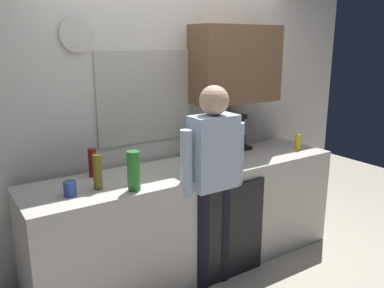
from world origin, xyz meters
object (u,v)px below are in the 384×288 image
object	(u,v)px
potted_plant	(195,143)
dish_soap	(298,142)
coffee_maker	(236,133)
cup_blue_mug	(70,189)
person_at_sink	(213,171)
bottle_clear_soda	(134,171)
bottle_amber_beer	(222,155)
bottle_red_vinegar	(93,163)
bottle_olive_oil	(97,172)
mixing_bowl	(228,154)

from	to	relation	value
potted_plant	dish_soap	bearing A→B (deg)	-19.07
coffee_maker	cup_blue_mug	world-z (taller)	coffee_maker
dish_soap	person_at_sink	size ratio (longest dim) A/B	0.11
bottle_clear_soda	person_at_sink	bearing A→B (deg)	-6.77
bottle_amber_beer	potted_plant	size ratio (longest dim) A/B	1.00
bottle_amber_beer	cup_blue_mug	distance (m)	1.21
bottle_red_vinegar	dish_soap	size ratio (longest dim) A/B	1.22
bottle_red_vinegar	cup_blue_mug	world-z (taller)	bottle_red_vinegar
coffee_maker	bottle_clear_soda	size ratio (longest dim) A/B	1.18
bottle_olive_oil	mixing_bowl	bearing A→B (deg)	4.33
coffee_maker	bottle_red_vinegar	world-z (taller)	coffee_maker
cup_blue_mug	person_at_sink	world-z (taller)	person_at_sink
bottle_red_vinegar	bottle_olive_oil	distance (m)	0.29
dish_soap	bottle_olive_oil	bearing A→B (deg)	179.06
bottle_amber_beer	person_at_sink	distance (m)	0.23
person_at_sink	bottle_clear_soda	bearing A→B (deg)	179.26
bottle_clear_soda	mixing_bowl	xyz separation A→B (m)	(1.02, 0.25, -0.10)
dish_soap	bottle_clear_soda	bearing A→B (deg)	-175.85
bottle_amber_beer	person_at_sink	xyz separation A→B (m)	(-0.18, -0.13, -0.07)
bottle_amber_beer	person_at_sink	world-z (taller)	person_at_sink
bottle_red_vinegar	dish_soap	xyz separation A→B (m)	(1.90, -0.31, -0.03)
cup_blue_mug	dish_soap	xyz separation A→B (m)	(2.16, -0.01, 0.03)
bottle_amber_beer	person_at_sink	size ratio (longest dim) A/B	0.14
mixing_bowl	dish_soap	bearing A→B (deg)	-9.46
coffee_maker	person_at_sink	size ratio (longest dim) A/B	0.21
potted_plant	cup_blue_mug	bearing A→B (deg)	-165.33
cup_blue_mug	bottle_olive_oil	bearing A→B (deg)	5.05
bottle_amber_beer	person_at_sink	bearing A→B (deg)	-145.21
mixing_bowl	bottle_olive_oil	bearing A→B (deg)	-175.67
mixing_bowl	potted_plant	bearing A→B (deg)	135.55
bottle_red_vinegar	cup_blue_mug	xyz separation A→B (m)	(-0.27, -0.30, -0.06)
cup_blue_mug	dish_soap	bearing A→B (deg)	-0.38
coffee_maker	bottle_amber_beer	xyz separation A→B (m)	(-0.50, -0.44, -0.03)
coffee_maker	person_at_sink	bearing A→B (deg)	-140.50
bottle_red_vinegar	potted_plant	xyz separation A→B (m)	(0.94, 0.02, 0.02)
dish_soap	potted_plant	bearing A→B (deg)	160.93
bottle_red_vinegar	cup_blue_mug	size ratio (longest dim) A/B	2.20
coffee_maker	dish_soap	size ratio (longest dim) A/B	1.83
bottle_clear_soda	potted_plant	xyz separation A→B (m)	(0.81, 0.46, -0.01)
bottle_olive_oil	person_at_sink	xyz separation A→B (m)	(0.82, -0.23, -0.08)
bottle_amber_beer	potted_plant	bearing A→B (deg)	89.58
coffee_maker	bottle_clear_soda	xyz separation A→B (m)	(-1.30, -0.49, -0.01)
bottle_clear_soda	dish_soap	size ratio (longest dim) A/B	1.56
cup_blue_mug	mixing_bowl	size ratio (longest dim) A/B	0.45
bottle_amber_beer	bottle_red_vinegar	distance (m)	1.01
potted_plant	bottle_olive_oil	bearing A→B (deg)	-163.48
bottle_clear_soda	dish_soap	distance (m)	1.77
cup_blue_mug	mixing_bowl	xyz separation A→B (m)	(1.42, 0.11, -0.01)
bottle_olive_oil	mixing_bowl	world-z (taller)	bottle_olive_oil
coffee_maker	person_at_sink	distance (m)	0.89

